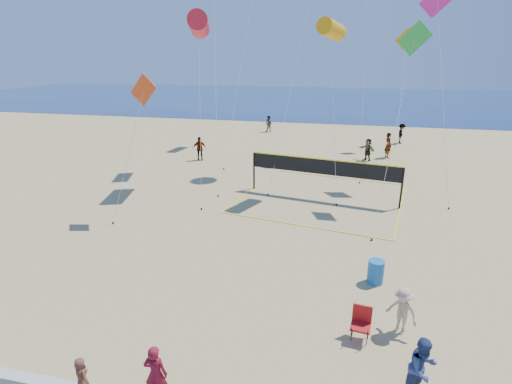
% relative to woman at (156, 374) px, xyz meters
% --- Properties ---
extents(ground, '(120.00, 120.00, 0.00)m').
position_rel_woman_xyz_m(ground, '(0.47, 2.39, -0.76)').
color(ground, tan).
rests_on(ground, ground).
extents(ocean, '(140.00, 50.00, 0.03)m').
position_rel_woman_xyz_m(ocean, '(0.47, 64.39, -0.74)').
color(ocean, navy).
rests_on(ocean, ground).
extents(woman, '(0.58, 0.41, 1.52)m').
position_rel_woman_xyz_m(woman, '(0.00, 0.00, 0.00)').
color(woman, maroon).
rests_on(woman, ground).
extents(toddler, '(0.50, 0.45, 0.85)m').
position_rel_woman_xyz_m(toddler, '(-1.43, -0.64, 0.27)').
color(toddler, brown).
rests_on(toddler, seawall).
extents(bystander_a, '(1.00, 0.96, 1.62)m').
position_rel_woman_xyz_m(bystander_a, '(5.94, 1.46, 0.05)').
color(bystander_a, navy).
rests_on(bystander_a, ground).
extents(bystander_b, '(1.08, 0.97, 1.46)m').
position_rel_woman_xyz_m(bystander_b, '(5.77, 3.77, -0.03)').
color(bystander_b, tan).
rests_on(bystander_b, ground).
extents(far_person_0, '(1.12, 0.81, 1.77)m').
position_rel_woman_xyz_m(far_person_0, '(-6.79, 21.04, 0.13)').
color(far_person_0, gray).
rests_on(far_person_0, ground).
extents(far_person_1, '(1.41, 1.44, 1.65)m').
position_rel_woman_xyz_m(far_person_1, '(5.50, 23.72, 0.07)').
color(far_person_1, gray).
rests_on(far_person_1, ground).
extents(far_person_2, '(0.70, 0.83, 1.94)m').
position_rel_woman_xyz_m(far_person_2, '(7.05, 24.93, 0.21)').
color(far_person_2, gray).
rests_on(far_person_2, ground).
extents(far_person_3, '(0.93, 0.81, 1.64)m').
position_rel_woman_xyz_m(far_person_3, '(-3.87, 33.20, 0.06)').
color(far_person_3, gray).
rests_on(far_person_3, ground).
extents(far_person_4, '(0.87, 1.24, 1.75)m').
position_rel_woman_xyz_m(far_person_4, '(8.62, 30.53, 0.12)').
color(far_person_4, gray).
rests_on(far_person_4, ground).
extents(camp_chair, '(0.60, 0.72, 1.11)m').
position_rel_woman_xyz_m(camp_chair, '(4.64, 3.27, -0.20)').
color(camp_chair, '#A71313').
rests_on(camp_chair, ground).
extents(trash_barrel, '(0.70, 0.70, 0.84)m').
position_rel_woman_xyz_m(trash_barrel, '(5.21, 6.38, -0.34)').
color(trash_barrel, '#1961A5').
rests_on(trash_barrel, ground).
extents(volleyball_net, '(9.74, 9.62, 2.25)m').
position_rel_woman_xyz_m(volleyball_net, '(2.77, 14.72, 0.77)').
color(volleyball_net, black).
rests_on(volleyball_net, ground).
extents(kite_0, '(2.24, 5.73, 9.84)m').
position_rel_woman_xyz_m(kite_0, '(-4.47, 15.81, 8.37)').
color(kite_0, red).
rests_on(kite_0, ground).
extents(kite_2, '(1.69, 3.31, 9.37)m').
position_rel_woman_xyz_m(kite_2, '(2.71, 15.88, 8.04)').
color(kite_2, orange).
rests_on(kite_2, ground).
extents(kite_3, '(2.15, 1.79, 6.84)m').
position_rel_woman_xyz_m(kite_3, '(-5.34, 10.37, 5.01)').
color(kite_3, '#D94518').
rests_on(kite_3, ground).
extents(kite_4, '(2.25, 5.89, 9.16)m').
position_rel_woman_xyz_m(kite_4, '(6.64, 14.89, 7.12)').
color(kite_4, green).
rests_on(kite_4, ground).
extents(kite_5, '(2.07, 5.18, 11.38)m').
position_rel_woman_xyz_m(kite_5, '(8.27, 19.13, 9.19)').
color(kite_5, '#E62099').
rests_on(kite_5, ground).
extents(kite_9, '(1.71, 8.56, 9.58)m').
position_rel_woman_xyz_m(kite_9, '(7.86, 28.41, 7.47)').
color(kite_9, orange).
rests_on(kite_9, ground).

